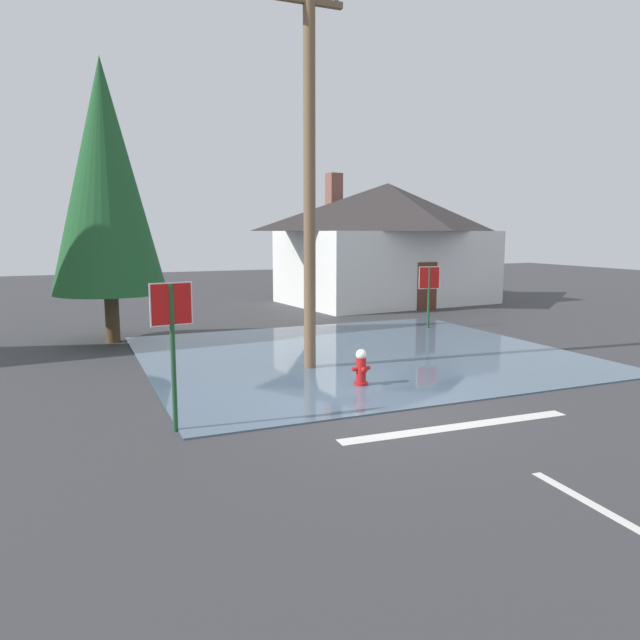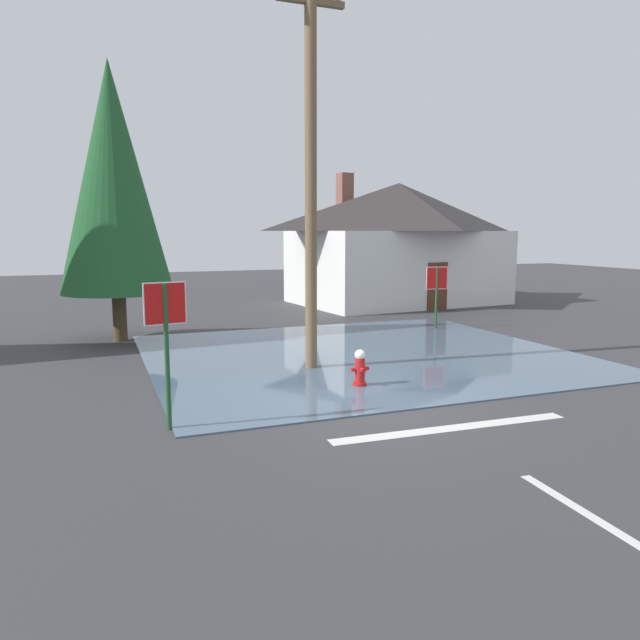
{
  "view_description": "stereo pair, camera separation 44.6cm",
  "coord_description": "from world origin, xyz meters",
  "px_view_note": "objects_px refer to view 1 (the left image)",
  "views": [
    {
      "loc": [
        -5.38,
        -9.86,
        3.27
      ],
      "look_at": [
        -0.24,
        2.28,
        1.33
      ],
      "focal_mm": 33.62,
      "sensor_mm": 36.0,
      "label": 1
    },
    {
      "loc": [
        -4.97,
        -10.03,
        3.27
      ],
      "look_at": [
        -0.24,
        2.28,
        1.33
      ],
      "focal_mm": 33.62,
      "sensor_mm": 36.0,
      "label": 2
    }
  ],
  "objects_px": {
    "stop_sign_near": "(172,327)",
    "house": "(387,241)",
    "fire_hydrant": "(361,368)",
    "stop_sign_far": "(429,285)",
    "utility_pole": "(309,172)",
    "pine_tree_tall_left": "(105,178)"
  },
  "relations": [
    {
      "from": "stop_sign_near",
      "to": "pine_tree_tall_left",
      "type": "height_order",
      "value": "pine_tree_tall_left"
    },
    {
      "from": "utility_pole",
      "to": "pine_tree_tall_left",
      "type": "height_order",
      "value": "utility_pole"
    },
    {
      "from": "stop_sign_far",
      "to": "house",
      "type": "relative_size",
      "value": 0.21
    },
    {
      "from": "stop_sign_near",
      "to": "stop_sign_far",
      "type": "relative_size",
      "value": 1.17
    },
    {
      "from": "stop_sign_far",
      "to": "pine_tree_tall_left",
      "type": "bearing_deg",
      "value": 171.5
    },
    {
      "from": "utility_pole",
      "to": "house",
      "type": "relative_size",
      "value": 0.88
    },
    {
      "from": "stop_sign_near",
      "to": "utility_pole",
      "type": "xyz_separation_m",
      "value": [
        3.77,
        3.39,
        2.89
      ]
    },
    {
      "from": "stop_sign_near",
      "to": "utility_pole",
      "type": "height_order",
      "value": "utility_pole"
    },
    {
      "from": "stop_sign_near",
      "to": "house",
      "type": "bearing_deg",
      "value": 50.36
    },
    {
      "from": "house",
      "to": "pine_tree_tall_left",
      "type": "distance_m",
      "value": 13.9
    },
    {
      "from": "fire_hydrant",
      "to": "stop_sign_far",
      "type": "distance_m",
      "value": 8.29
    },
    {
      "from": "fire_hydrant",
      "to": "utility_pole",
      "type": "height_order",
      "value": "utility_pole"
    },
    {
      "from": "stop_sign_far",
      "to": "pine_tree_tall_left",
      "type": "distance_m",
      "value": 10.71
    },
    {
      "from": "utility_pole",
      "to": "house",
      "type": "xyz_separation_m",
      "value": [
        8.39,
        11.28,
        -1.81
      ]
    },
    {
      "from": "house",
      "to": "fire_hydrant",
      "type": "bearing_deg",
      "value": -121.14
    },
    {
      "from": "stop_sign_near",
      "to": "utility_pole",
      "type": "bearing_deg",
      "value": 42.02
    },
    {
      "from": "stop_sign_near",
      "to": "stop_sign_far",
      "type": "bearing_deg",
      "value": 37.29
    },
    {
      "from": "fire_hydrant",
      "to": "house",
      "type": "distance_m",
      "value": 15.69
    },
    {
      "from": "fire_hydrant",
      "to": "stop_sign_far",
      "type": "xyz_separation_m",
      "value": [
        5.6,
        6.01,
        1.11
      ]
    },
    {
      "from": "pine_tree_tall_left",
      "to": "stop_sign_near",
      "type": "bearing_deg",
      "value": -87.79
    },
    {
      "from": "utility_pole",
      "to": "stop_sign_far",
      "type": "height_order",
      "value": "utility_pole"
    },
    {
      "from": "utility_pole",
      "to": "stop_sign_far",
      "type": "distance_m",
      "value": 7.85
    }
  ]
}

